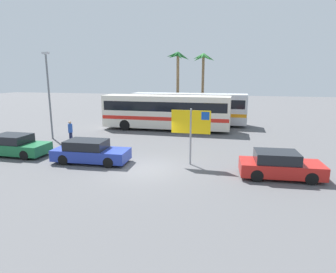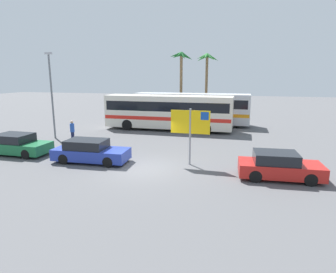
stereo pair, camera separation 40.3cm
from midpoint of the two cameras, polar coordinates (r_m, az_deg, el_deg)
ground at (r=15.81m, az=-5.30°, el=-6.39°), size 120.00×120.00×0.00m
bus_front_coach at (r=26.55m, az=-0.83°, el=5.12°), size 11.63×2.56×3.17m
bus_rear_coach at (r=29.59m, az=3.65°, el=5.81°), size 11.63×2.56×3.17m
ferry_sign at (r=16.00m, az=4.00°, el=2.44°), size 2.20×0.11×3.20m
car_blue at (r=17.35m, az=-15.84°, el=-2.94°), size 4.43×1.87×1.32m
car_green at (r=20.72m, az=-28.57°, el=-1.57°), size 4.08×1.79×1.32m
car_red at (r=15.21m, az=20.53°, el=-5.37°), size 4.04×1.96×1.32m
pedestrian_near_sign at (r=22.65m, az=-19.28°, el=1.20°), size 0.32×0.32×1.68m
lamp_post_left_side at (r=24.51m, az=-22.99°, el=8.05°), size 0.56×0.20×6.71m
palm_tree_seaside at (r=35.96m, az=6.73°, el=13.83°), size 2.87×2.99×7.57m
palm_tree_inland at (r=33.56m, az=1.61°, el=14.00°), size 2.70×2.81×7.57m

